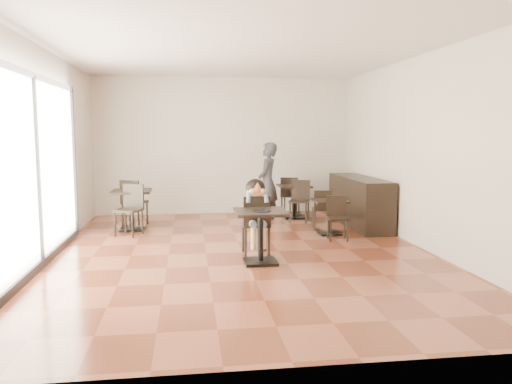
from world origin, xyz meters
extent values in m
cube|color=brown|center=(0.00, 0.00, 0.00)|extent=(6.00, 8.00, 0.01)
cube|color=silver|center=(0.00, 0.00, 3.20)|extent=(6.00, 8.00, 0.01)
cube|color=beige|center=(0.00, 4.00, 1.60)|extent=(6.00, 0.01, 3.20)
cube|color=beige|center=(0.00, -4.00, 1.60)|extent=(6.00, 0.01, 3.20)
cube|color=beige|center=(-3.00, 0.00, 1.60)|extent=(0.01, 8.00, 3.20)
cube|color=beige|center=(3.00, 0.00, 1.60)|extent=(0.01, 8.00, 3.20)
cube|color=white|center=(-2.97, -0.50, 1.40)|extent=(0.04, 4.50, 2.60)
cylinder|color=black|center=(0.19, -0.79, 0.79)|extent=(0.27, 0.27, 0.02)
imported|color=#36363B|center=(0.86, 2.81, 0.85)|extent=(0.61, 0.73, 1.70)
cube|color=black|center=(2.65, 2.00, 0.50)|extent=(0.60, 2.40, 1.00)
camera|label=1|loc=(-0.84, -7.82, 1.92)|focal=35.00mm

